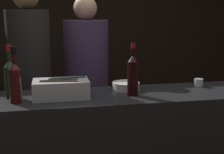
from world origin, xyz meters
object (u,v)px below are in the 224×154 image
object	(u,v)px
ice_bin_with_bottles	(61,88)
person_blond_tee	(86,81)
red_wine_bottle_tall	(133,74)
red_wine_bottle_burgundy	(10,77)
red_wine_bottle_black_foil	(15,80)
bowl_white	(126,86)
candle_votive	(199,82)
person_in_hoodie	(30,80)

from	to	relation	value
ice_bin_with_bottles	person_blond_tee	xyz separation A→B (m)	(0.26, 0.76, -0.13)
red_wine_bottle_tall	red_wine_bottle_burgundy	bearing A→B (deg)	173.69
red_wine_bottle_burgundy	person_blond_tee	xyz separation A→B (m)	(0.58, 0.70, -0.20)
red_wine_bottle_black_foil	person_blond_tee	bearing A→B (deg)	56.81
bowl_white	red_wine_bottle_black_foil	xyz separation A→B (m)	(-0.77, -0.21, 0.12)
ice_bin_with_bottles	red_wine_bottle_black_foil	distance (m)	0.31
bowl_white	red_wine_bottle_burgundy	size ratio (longest dim) A/B	0.57
candle_votive	red_wine_bottle_black_foil	xyz separation A→B (m)	(-1.34, -0.20, 0.12)
person_in_hoodie	candle_votive	bearing A→B (deg)	61.86
candle_votive	red_wine_bottle_burgundy	distance (m)	1.39
ice_bin_with_bottles	bowl_white	xyz separation A→B (m)	(0.48, 0.14, -0.04)
candle_votive	person_blond_tee	xyz separation A→B (m)	(-0.80, 0.63, -0.09)
ice_bin_with_bottles	red_wine_bottle_burgundy	xyz separation A→B (m)	(-0.33, 0.06, 0.07)
red_wine_bottle_tall	person_blond_tee	world-z (taller)	person_blond_tee
candle_votive	person_blond_tee	distance (m)	1.02
red_wine_bottle_black_foil	red_wine_bottle_tall	bearing A→B (deg)	2.89
red_wine_bottle_burgundy	person_in_hoodie	xyz separation A→B (m)	(0.09, 0.51, -0.14)
ice_bin_with_bottles	candle_votive	size ratio (longest dim) A/B	5.32
person_blond_tee	red_wine_bottle_black_foil	bearing A→B (deg)	137.06
bowl_white	person_blond_tee	bearing A→B (deg)	109.78
bowl_white	red_wine_bottle_burgundy	xyz separation A→B (m)	(-0.81, -0.08, 0.11)
ice_bin_with_bottles	candle_votive	distance (m)	1.06
red_wine_bottle_burgundy	person_blond_tee	size ratio (longest dim) A/B	0.21
red_wine_bottle_burgundy	red_wine_bottle_black_foil	distance (m)	0.14
red_wine_bottle_black_foil	ice_bin_with_bottles	bearing A→B (deg)	13.62
red_wine_bottle_tall	person_blond_tee	size ratio (longest dim) A/B	0.21
red_wine_bottle_black_foil	red_wine_bottle_tall	size ratio (longest dim) A/B	0.99
bowl_white	red_wine_bottle_tall	bearing A→B (deg)	-87.80
red_wine_bottle_black_foil	person_blond_tee	distance (m)	1.01
ice_bin_with_bottles	red_wine_bottle_tall	size ratio (longest dim) A/B	1.02
red_wine_bottle_tall	person_in_hoodie	size ratio (longest dim) A/B	0.20
red_wine_bottle_burgundy	red_wine_bottle_tall	size ratio (longest dim) A/B	0.99
bowl_white	candle_votive	distance (m)	0.58
bowl_white	ice_bin_with_bottles	bearing A→B (deg)	-163.81
person_blond_tee	bowl_white	bearing A→B (deg)	-169.96
candle_votive	red_wine_bottle_tall	world-z (taller)	red_wine_bottle_tall
red_wine_bottle_burgundy	red_wine_bottle_tall	xyz separation A→B (m)	(0.81, -0.09, 0.01)
red_wine_bottle_burgundy	red_wine_bottle_black_foil	world-z (taller)	red_wine_bottle_burgundy
ice_bin_with_bottles	red_wine_bottle_tall	world-z (taller)	red_wine_bottle_tall
bowl_white	person_in_hoodie	distance (m)	0.84
red_wine_bottle_burgundy	bowl_white	bearing A→B (deg)	5.63
ice_bin_with_bottles	person_blond_tee	world-z (taller)	person_blond_tee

